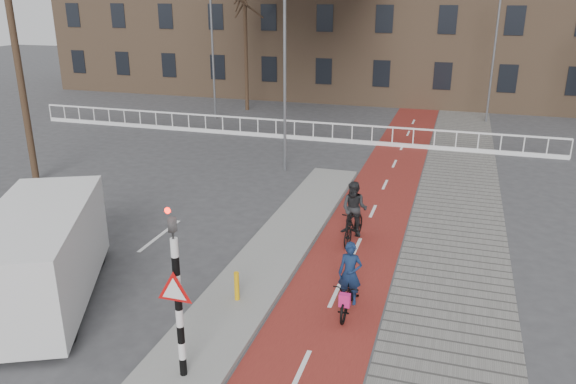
% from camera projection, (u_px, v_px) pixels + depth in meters
% --- Properties ---
extents(ground, '(120.00, 120.00, 0.00)m').
position_uv_depth(ground, '(250.00, 329.00, 12.55)').
color(ground, '#38383A').
rests_on(ground, ground).
extents(bike_lane, '(2.50, 60.00, 0.01)m').
position_uv_depth(bike_lane, '(381.00, 193.00, 21.14)').
color(bike_lane, maroon).
rests_on(bike_lane, ground).
extents(sidewalk, '(3.00, 60.00, 0.01)m').
position_uv_depth(sidewalk, '(458.00, 200.00, 20.36)').
color(sidewalk, slate).
rests_on(sidewalk, ground).
extents(curb_island, '(1.80, 16.00, 0.12)m').
position_uv_depth(curb_island, '(276.00, 249.00, 16.33)').
color(curb_island, gray).
rests_on(curb_island, ground).
extents(traffic_signal, '(0.80, 0.80, 3.68)m').
position_uv_depth(traffic_signal, '(177.00, 289.00, 10.23)').
color(traffic_signal, black).
rests_on(traffic_signal, curb_island).
extents(bollard, '(0.12, 0.12, 0.73)m').
position_uv_depth(bollard, '(237.00, 286.00, 13.42)').
color(bollard, '#F4B20D').
rests_on(bollard, curb_island).
extents(cyclist_near, '(0.59, 1.66, 1.76)m').
position_uv_depth(cyclist_near, '(349.00, 289.00, 13.04)').
color(cyclist_near, black).
rests_on(cyclist_near, bike_lane).
extents(cyclist_far, '(0.87, 1.80, 1.89)m').
position_uv_depth(cyclist_far, '(354.00, 218.00, 16.69)').
color(cyclist_far, black).
rests_on(cyclist_far, bike_lane).
extents(van, '(4.25, 5.79, 2.31)m').
position_uv_depth(van, '(40.00, 256.00, 13.30)').
color(van, silver).
rests_on(van, ground).
extents(railing, '(28.00, 0.10, 0.99)m').
position_uv_depth(railing, '(276.00, 132.00, 29.16)').
color(railing, silver).
rests_on(railing, ground).
extents(tree_left, '(0.26, 0.26, 9.59)m').
position_uv_depth(tree_left, '(17.00, 59.00, 20.86)').
color(tree_left, '#302115').
rests_on(tree_left, ground).
extents(tree_mid, '(0.24, 0.24, 8.18)m').
position_uv_depth(tree_mid, '(246.00, 45.00, 34.97)').
color(tree_mid, '#302115').
rests_on(tree_mid, ground).
extents(streetlight_near, '(0.12, 0.12, 7.26)m').
position_uv_depth(streetlight_near, '(285.00, 84.00, 22.67)').
color(streetlight_near, slate).
rests_on(streetlight_near, ground).
extents(streetlight_left, '(0.12, 0.12, 8.86)m').
position_uv_depth(streetlight_left, '(212.00, 43.00, 32.25)').
color(streetlight_left, slate).
rests_on(streetlight_left, ground).
extents(streetlight_right, '(0.12, 0.12, 7.58)m').
position_uv_depth(streetlight_right, '(494.00, 56.00, 31.69)').
color(streetlight_right, slate).
rests_on(streetlight_right, ground).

